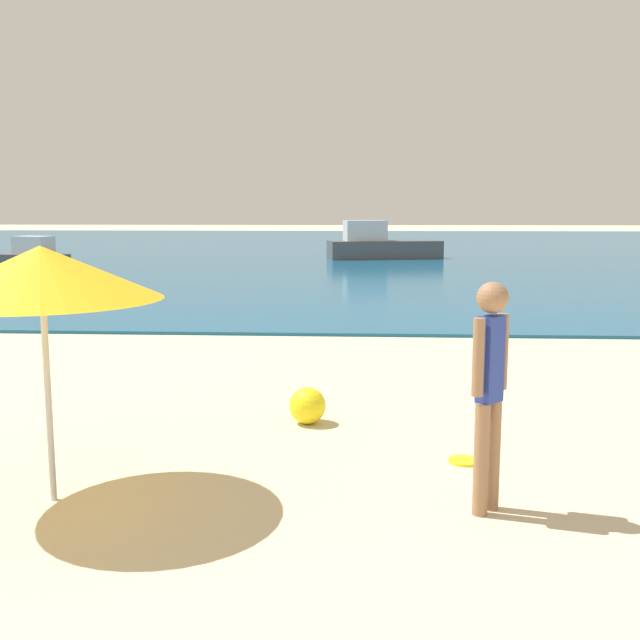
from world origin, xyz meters
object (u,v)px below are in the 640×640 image
beach_ball (308,406)px  beach_umbrella (41,273)px  boat_near (23,258)px  boat_far (380,245)px  frisbee (464,461)px  person_standing (490,384)px

beach_ball → beach_umbrella: beach_umbrella is taller
boat_near → boat_far: 14.54m
boat_far → beach_ball: boat_far is taller
frisbee → beach_umbrella: size_ratio=0.14×
beach_ball → beach_umbrella: size_ratio=0.20×
person_standing → beach_umbrella: (-3.31, 0.04, 0.79)m
boat_near → beach_ball: size_ratio=9.65×
boat_near → beach_ball: bearing=138.3°
boat_near → boat_far: bearing=-136.7°
person_standing → boat_far: size_ratio=0.34×
person_standing → boat_near: (-13.06, 20.58, -0.50)m
boat_near → frisbee: bearing=139.9°
frisbee → beach_ball: 1.86m
beach_umbrella → frisbee: bearing=17.5°
person_standing → boat_far: (-0.12, 27.21, -0.35)m
boat_near → beach_umbrella: beach_umbrella is taller
boat_far → frisbee: bearing=-101.7°
frisbee → boat_near: 23.46m
beach_ball → beach_umbrella: bearing=-130.1°
person_standing → frisbee: person_standing is taller
boat_near → beach_umbrella: (9.74, -20.54, 1.29)m
frisbee → boat_near: (-13.04, 19.50, 0.46)m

